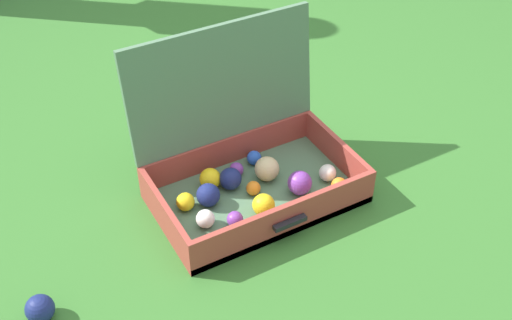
{
  "coord_description": "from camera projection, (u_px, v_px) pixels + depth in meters",
  "views": [
    {
      "loc": [
        -0.81,
        -1.39,
        1.44
      ],
      "look_at": [
        -0.06,
        -0.04,
        0.17
      ],
      "focal_mm": 45.12,
      "sensor_mm": 36.0,
      "label": 1
    }
  ],
  "objects": [
    {
      "name": "open_suitcase",
      "position": [
        247.0,
        163.0,
        2.07
      ],
      "size": [
        0.65,
        0.47,
        0.52
      ],
      "color": "#4C7051",
      "rests_on": "ground"
    },
    {
      "name": "stray_ball_on_grass",
      "position": [
        40.0,
        309.0,
        1.72
      ],
      "size": [
        0.08,
        0.08,
        0.08
      ],
      "primitive_type": "sphere",
      "color": "navy",
      "rests_on": "ground"
    },
    {
      "name": "ground_plane",
      "position": [
        266.0,
        186.0,
        2.16
      ],
      "size": [
        16.0,
        16.0,
        0.0
      ],
      "primitive_type": "plane",
      "color": "#336B28"
    }
  ]
}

